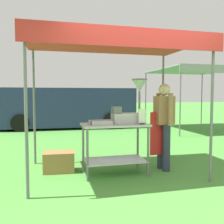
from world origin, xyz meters
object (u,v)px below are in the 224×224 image
(stall_canopy, at_px, (113,46))
(van_navy, at_px, (67,107))
(neighbour_tent, at_px, (194,71))
(donut_tray, at_px, (101,123))
(donut_cart, at_px, (115,138))
(vendor, at_px, (164,122))
(supply_crate, at_px, (59,162))
(menu_sign, at_px, (142,118))
(donut_fryer, at_px, (131,107))

(stall_canopy, distance_m, van_navy, 6.79)
(van_navy, height_order, neighbour_tent, neighbour_tent)
(donut_tray, xyz_separation_m, van_navy, (-0.14, 6.78, -0.04))
(donut_cart, relative_size, vendor, 0.71)
(donut_tray, distance_m, supply_crate, 1.10)
(donut_cart, bearing_deg, neighbour_tent, 46.66)
(donut_tray, xyz_separation_m, neighbour_tent, (4.87, 4.93, 1.45))
(van_navy, relative_size, neighbour_tent, 1.74)
(supply_crate, distance_m, neighbour_tent, 7.48)
(donut_cart, xyz_separation_m, vendor, (0.95, 0.04, 0.26))
(stall_canopy, bearing_deg, supply_crate, 162.84)
(van_navy, xyz_separation_m, neighbour_tent, (5.01, -1.85, 1.49))
(donut_cart, distance_m, donut_tray, 0.38)
(menu_sign, bearing_deg, van_navy, 96.94)
(menu_sign, xyz_separation_m, van_navy, (-0.84, 6.91, -0.13))
(stall_canopy, height_order, donut_tray, stall_canopy)
(supply_crate, xyz_separation_m, neighbour_tent, (5.56, 4.50, 2.19))
(supply_crate, bearing_deg, donut_cart, -22.43)
(van_navy, bearing_deg, donut_tray, -88.85)
(menu_sign, bearing_deg, donut_tray, 169.48)
(supply_crate, bearing_deg, van_navy, 85.01)
(donut_tray, relative_size, neighbour_tent, 0.12)
(vendor, height_order, supply_crate, vendor)
(menu_sign, xyz_separation_m, neighbour_tent, (4.17, 5.06, 1.36))
(menu_sign, bearing_deg, vendor, 23.10)
(donut_fryer, height_order, van_navy, van_navy)
(donut_tray, height_order, supply_crate, donut_tray)
(van_navy, bearing_deg, neighbour_tent, -20.25)
(stall_canopy, bearing_deg, menu_sign, -31.60)
(donut_fryer, bearing_deg, stall_canopy, 167.60)
(vendor, xyz_separation_m, supply_crate, (-1.91, 0.35, -0.72))
(stall_canopy, xyz_separation_m, van_navy, (-0.40, 6.64, -1.38))
(donut_tray, relative_size, supply_crate, 0.68)
(stall_canopy, relative_size, donut_fryer, 3.81)
(stall_canopy, relative_size, van_navy, 0.52)
(donut_fryer, relative_size, neighbour_tent, 0.24)
(donut_cart, height_order, van_navy, van_navy)
(stall_canopy, bearing_deg, donut_tray, -151.59)
(supply_crate, height_order, neighbour_tent, neighbour_tent)
(stall_canopy, relative_size, vendor, 1.87)
(neighbour_tent, bearing_deg, donut_tray, -134.67)
(donut_cart, height_order, menu_sign, menu_sign)
(supply_crate, bearing_deg, vendor, -10.37)
(menu_sign, xyz_separation_m, supply_crate, (-1.39, 0.57, -0.83))
(donut_fryer, xyz_separation_m, van_navy, (-0.70, 6.70, -0.31))
(vendor, bearing_deg, supply_crate, 169.63)
(donut_cart, xyz_separation_m, donut_tray, (-0.26, -0.04, 0.27))
(donut_tray, height_order, neighbour_tent, neighbour_tent)
(stall_canopy, bearing_deg, vendor, -3.29)
(donut_cart, distance_m, supply_crate, 1.13)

